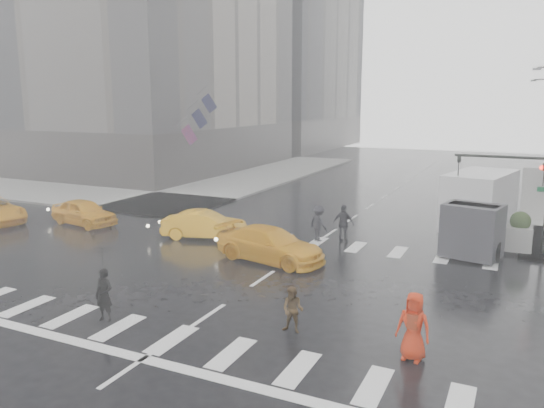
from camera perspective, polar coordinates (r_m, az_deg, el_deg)
The scene contains 17 objects.
ground at distance 21.02m, azimuth -1.00°, elevation -8.02°, with size 120.00×120.00×0.00m, color black.
sidewalk_nw at distance 45.77m, azimuth -13.26°, elevation 2.22°, with size 35.00×35.00×0.15m, color gray.
building_nw_far at distance 83.99m, azimuth -1.89°, elevation 20.18°, with size 26.05×26.05×44.00m.
road_markings at distance 21.02m, azimuth -1.00°, elevation -8.01°, with size 18.00×48.00×0.01m, color silver, non-canonical shape.
traffic_signal_pole at distance 26.06m, azimuth 25.48°, elevation 1.92°, with size 4.45×0.42×4.50m.
planter_west at distance 26.72m, azimuth 20.79°, elevation -2.41°, with size 1.10×1.10×1.80m.
planter_mid at distance 26.66m, azimuth 25.07°, elevation -2.77°, with size 1.10×1.10×1.80m.
flag_cluster at distance 43.48m, azimuth -8.14°, elevation 9.33°, with size 2.87×3.06×4.69m.
pedestrian_black at distance 17.51m, azimuth -17.75°, elevation -7.01°, with size 1.01×1.03×2.43m.
pedestrian_brown at distance 16.20m, azimuth 2.26°, elevation -11.30°, with size 0.69×0.54×1.42m, color #402D16.
pedestrian_orange at distance 15.02m, azimuth 14.98°, elevation -12.58°, with size 0.99×0.71×1.88m.
pedestrian_far_a at distance 26.26m, azimuth 7.73°, elevation -2.12°, with size 1.09×0.67×1.87m, color black.
pedestrian_far_b at distance 26.37m, azimuth 5.05°, elevation -2.08°, with size 1.16×0.64×1.79m, color black.
taxi_front at distance 31.52m, azimuth -19.58°, elevation -0.83°, with size 1.72×4.27×1.45m, color #F3A20C.
taxi_mid at distance 27.04m, azimuth -7.28°, elevation -2.23°, with size 1.48×4.23×1.39m, color #F3A20C.
taxi_rear at distance 23.06m, azimuth -0.17°, elevation -4.39°, with size 2.05×4.45×1.46m, color #F3A20C.
box_truck at distance 27.08m, azimuth 21.25°, elevation -0.42°, with size 2.43×6.49×3.45m.
Camera 1 is at (8.83, -17.80, 6.87)m, focal length 35.00 mm.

